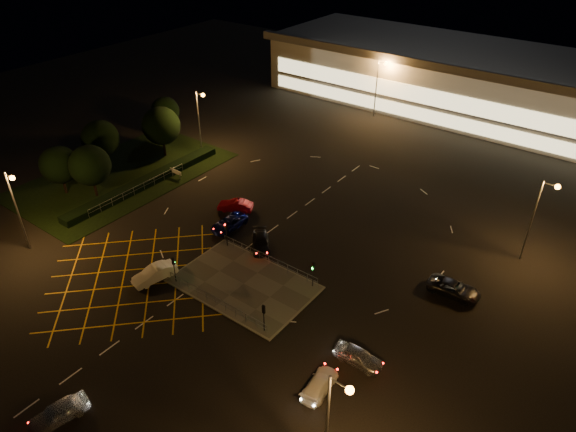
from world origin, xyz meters
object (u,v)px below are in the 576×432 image
Objects in this scene: car_left_blue at (229,223)px; car_circ_red at (235,206)px; car_queue_white at (155,274)px; car_far_dkgrey at (261,242)px; car_east_grey at (454,288)px; signal_sw at (174,264)px; signal_nw at (226,230)px; car_right_silver at (358,356)px; signal_se at (264,313)px; car_near_silver at (59,412)px; car_approach_white at (320,384)px; signal_ne at (313,269)px.

car_circ_red reaches higher than car_left_blue.
car_circ_red is at bearing 111.00° from car_queue_white.
car_far_dkgrey is 0.89× the size of car_east_grey.
car_east_grey is (24.20, 15.71, -1.63)m from signal_sw.
signal_nw reaches higher than car_right_silver.
signal_se is at bearing 139.04° from car_east_grey.
car_far_dkgrey is at bearing 63.33° from car_right_silver.
car_circ_red is (-9.54, 31.37, -0.03)m from car_near_silver.
signal_se is 0.67× the size of car_far_dkgrey.
car_right_silver is (20.92, -5.96, -1.61)m from signal_nw.
car_queue_white is 1.08× the size of car_approach_white.
car_far_dkgrey is (5.65, -0.80, -0.02)m from car_left_blue.
car_near_silver is 0.91× the size of car_left_blue.
car_east_grey is at bearing -27.28° from car_far_dkgrey.
signal_ne is at bearing 44.80° from car_queue_white.
signal_nw is at bearing -51.28° from car_left_blue.
signal_nw is at bearing 72.29° from car_right_silver.
signal_nw reaches higher than car_approach_white.
car_left_blue is at bearing 128.63° from signal_nw.
car_near_silver is at bearing -9.20° from car_circ_red.
signal_se is 13.59m from car_far_dkgrey.
signal_ne is at bearing -146.35° from signal_sw.
signal_ne reaches higher than car_near_silver.
signal_sw reaches higher than car_circ_red.
signal_ne is 14.85m from car_left_blue.
car_left_blue is at bearing 96.83° from car_east_grey.
car_queue_white is 1.02× the size of car_far_dkgrey.
signal_sw is 1.00× the size of signal_se.
car_east_grey is 1.20× the size of car_approach_white.
car_left_blue is 27.04m from car_east_grey.
car_queue_white is at bearing -17.38° from car_circ_red.
car_far_dkgrey is at bearing 106.87° from car_near_silver.
car_east_grey is 18.61m from car_approach_white.
car_east_grey is (26.63, 4.68, 0.04)m from car_left_blue.
signal_nw is (-12.00, 7.99, 0.00)m from signal_se.
signal_sw is 17.70m from car_near_silver.
signal_ne is at bearing -56.25° from car_far_dkgrey.
signal_sw is 2.82m from car_queue_white.
signal_ne is at bearing 87.40° from car_near_silver.
car_circ_red is 1.03× the size of car_approach_white.
car_far_dkgrey is 8.80m from car_circ_red.
signal_sw is at bearing 37.90° from car_queue_white.
signal_sw is 28.90m from car_east_grey.
car_left_blue is at bearing 130.00° from car_far_dkgrey.
car_east_grey is at bearing 72.59° from car_near_silver.
car_left_blue is at bearing -36.97° from car_approach_white.
signal_ne is 0.70× the size of car_right_silver.
car_queue_white reaches higher than car_east_grey.
signal_se is 7.99m from signal_ne.
signal_se is 18.24m from car_left_blue.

